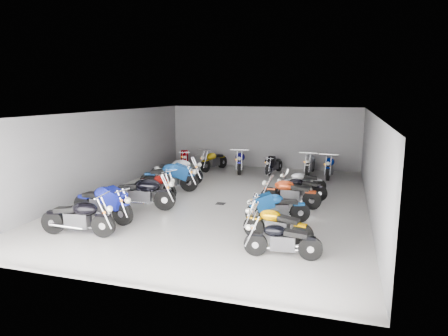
# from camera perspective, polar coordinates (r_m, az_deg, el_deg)

# --- Properties ---
(ground) EXTENTS (14.00, 14.00, 0.00)m
(ground) POSITION_cam_1_polar(r_m,az_deg,el_deg) (14.75, 0.09, -4.62)
(ground) COLOR gray
(ground) RESTS_ON ground
(wall_back) EXTENTS (10.00, 0.10, 3.20)m
(wall_back) POSITION_cam_1_polar(r_m,az_deg,el_deg) (21.15, 5.59, 4.38)
(wall_back) COLOR slate
(wall_back) RESTS_ON ground
(wall_left) EXTENTS (0.10, 14.00, 3.20)m
(wall_left) POSITION_cam_1_polar(r_m,az_deg,el_deg) (16.54, -16.74, 2.25)
(wall_left) COLOR slate
(wall_left) RESTS_ON ground
(wall_right) EXTENTS (0.10, 14.00, 3.20)m
(wall_right) POSITION_cam_1_polar(r_m,az_deg,el_deg) (13.84, 20.33, 0.49)
(wall_right) COLOR slate
(wall_right) RESTS_ON ground
(ceiling) EXTENTS (10.00, 14.00, 0.04)m
(ceiling) POSITION_cam_1_polar(r_m,az_deg,el_deg) (14.25, 0.10, 7.98)
(ceiling) COLOR black
(ceiling) RESTS_ON wall_back
(drain_grate) EXTENTS (0.32, 0.32, 0.01)m
(drain_grate) POSITION_cam_1_polar(r_m,az_deg,el_deg) (14.29, -0.49, -5.10)
(drain_grate) COLOR black
(drain_grate) RESTS_ON ground
(motorcycle_left_a) EXTENTS (2.18, 0.49, 0.96)m
(motorcycle_left_a) POSITION_cam_1_polar(r_m,az_deg,el_deg) (11.75, -20.06, -6.63)
(motorcycle_left_a) COLOR black
(motorcycle_left_a) RESTS_ON ground
(motorcycle_left_b) EXTENTS (2.34, 0.70, 1.04)m
(motorcycle_left_b) POSITION_cam_1_polar(r_m,az_deg,el_deg) (12.79, -16.90, -4.84)
(motorcycle_left_b) COLOR black
(motorcycle_left_b) RESTS_ON ground
(motorcycle_left_c) EXTENTS (2.34, 0.81, 1.05)m
(motorcycle_left_c) POSITION_cam_1_polar(r_m,az_deg,el_deg) (13.67, -11.78, -3.59)
(motorcycle_left_c) COLOR black
(motorcycle_left_c) RESTS_ON ground
(motorcycle_left_d) EXTENTS (1.88, 0.88, 0.87)m
(motorcycle_left_d) POSITION_cam_1_polar(r_m,az_deg,el_deg) (15.30, -9.48, -2.38)
(motorcycle_left_d) COLOR black
(motorcycle_left_d) RESTS_ON ground
(motorcycle_left_e) EXTENTS (2.38, 0.64, 1.05)m
(motorcycle_left_e) POSITION_cam_1_polar(r_m,az_deg,el_deg) (16.16, -7.78, -1.28)
(motorcycle_left_e) COLOR black
(motorcycle_left_e) RESTS_ON ground
(motorcycle_left_f) EXTENTS (2.38, 0.52, 1.05)m
(motorcycle_left_f) POSITION_cam_1_polar(r_m,az_deg,el_deg) (17.34, -6.77, -0.45)
(motorcycle_left_f) COLOR black
(motorcycle_left_f) RESTS_ON ground
(motorcycle_right_a) EXTENTS (1.87, 0.41, 0.82)m
(motorcycle_right_a) POSITION_cam_1_polar(r_m,az_deg,el_deg) (9.73, 8.24, -10.11)
(motorcycle_right_a) COLOR black
(motorcycle_right_a) RESTS_ON ground
(motorcycle_right_b) EXTENTS (1.93, 0.55, 0.86)m
(motorcycle_right_b) POSITION_cam_1_polar(r_m,az_deg,el_deg) (10.72, 7.51, -8.01)
(motorcycle_right_b) COLOR black
(motorcycle_right_b) RESTS_ON ground
(motorcycle_right_c) EXTENTS (1.89, 0.87, 0.87)m
(motorcycle_right_c) POSITION_cam_1_polar(r_m,az_deg,el_deg) (12.22, 7.58, -5.63)
(motorcycle_right_c) COLOR black
(motorcycle_right_c) RESTS_ON ground
(motorcycle_right_d) EXTENTS (2.11, 0.45, 0.93)m
(motorcycle_right_d) POSITION_cam_1_polar(r_m,az_deg,el_deg) (13.93, 9.38, -3.53)
(motorcycle_right_d) COLOR black
(motorcycle_right_d) RESTS_ON ground
(motorcycle_right_e) EXTENTS (1.87, 0.41, 0.82)m
(motorcycle_right_e) POSITION_cam_1_polar(r_m,az_deg,el_deg) (14.95, 10.93, -2.84)
(motorcycle_right_e) COLOR black
(motorcycle_right_e) RESTS_ON ground
(motorcycle_right_f) EXTENTS (1.82, 0.56, 0.81)m
(motorcycle_right_f) POSITION_cam_1_polar(r_m,az_deg,el_deg) (16.05, 11.09, -1.94)
(motorcycle_right_f) COLOR black
(motorcycle_right_f) RESTS_ON ground
(motorcycle_back_a) EXTENTS (0.90, 1.90, 0.88)m
(motorcycle_back_a) POSITION_cam_1_polar(r_m,az_deg,el_deg) (21.33, -5.68, 1.39)
(motorcycle_back_a) COLOR black
(motorcycle_back_a) RESTS_ON ground
(motorcycle_back_b) EXTENTS (0.79, 2.05, 0.93)m
(motorcycle_back_b) POSITION_cam_1_polar(r_m,az_deg,el_deg) (20.36, -1.49, 1.08)
(motorcycle_back_b) COLOR black
(motorcycle_back_b) RESTS_ON ground
(motorcycle_back_c) EXTENTS (0.62, 2.26, 1.00)m
(motorcycle_back_c) POSITION_cam_1_polar(r_m,az_deg,el_deg) (19.86, 2.36, 0.94)
(motorcycle_back_c) COLOR black
(motorcycle_back_c) RESTS_ON ground
(motorcycle_back_d) EXTENTS (0.56, 1.86, 0.83)m
(motorcycle_back_d) POSITION_cam_1_polar(r_m,az_deg,el_deg) (19.71, 7.12, 0.51)
(motorcycle_back_d) COLOR black
(motorcycle_back_d) RESTS_ON ground
(motorcycle_back_e) EXTENTS (0.45, 2.14, 0.94)m
(motorcycle_back_e) POSITION_cam_1_polar(r_m,az_deg,el_deg) (19.76, 12.19, 0.57)
(motorcycle_back_e) COLOR black
(motorcycle_back_e) RESTS_ON ground
(motorcycle_back_f) EXTENTS (0.47, 2.21, 0.97)m
(motorcycle_back_f) POSITION_cam_1_polar(r_m,az_deg,el_deg) (19.22, 14.89, 0.22)
(motorcycle_back_f) COLOR black
(motorcycle_back_f) RESTS_ON ground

